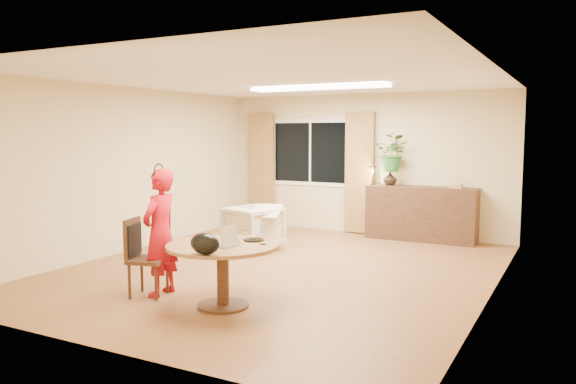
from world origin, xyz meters
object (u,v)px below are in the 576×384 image
at_px(dining_chair, 148,258).
at_px(child, 160,232).
at_px(armchair, 254,228).
at_px(dining_table, 223,258).
at_px(sideboard, 421,214).

relative_size(dining_chair, child, 0.61).
xyz_separation_m(child, armchair, (-0.37, 2.67, -0.38)).
distance_m(dining_table, sideboard, 4.85).
bearing_deg(dining_chair, dining_table, -12.93).
bearing_deg(sideboard, armchair, -136.86).
height_order(dining_chair, armchair, dining_chair).
xyz_separation_m(dining_table, child, (-0.90, 0.04, 0.19)).
xyz_separation_m(dining_chair, sideboard, (1.90, 4.83, 0.02)).
height_order(dining_chair, child, child).
relative_size(child, sideboard, 0.78).
bearing_deg(dining_table, armchair, 114.96).
relative_size(dining_table, dining_chair, 1.34).
bearing_deg(dining_table, sideboard, 79.11).
height_order(armchair, sideboard, sideboard).
relative_size(child, armchair, 1.89).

